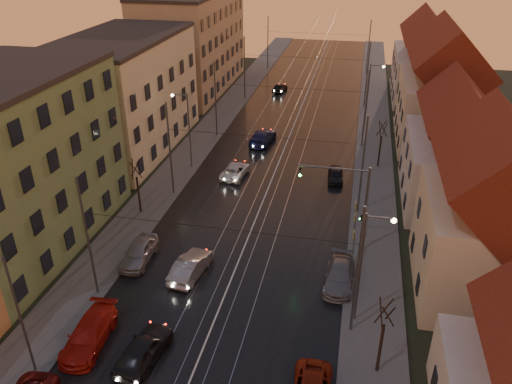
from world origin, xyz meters
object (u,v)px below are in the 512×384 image
Objects in this scene: street_lamp_3 at (371,89)px; street_lamp_1 at (367,259)px; driving_car_0 at (143,349)px; driving_car_1 at (191,266)px; parked_right_1 at (340,276)px; parked_left_2 at (89,334)px; street_lamp_2 at (186,123)px; driving_car_4 at (280,87)px; street_lamp_0 at (12,304)px; parked_left_3 at (139,252)px; traffic_light_mast at (353,198)px; driving_car_2 at (235,171)px; driving_car_3 at (262,137)px; parked_right_2 at (336,175)px.

street_lamp_1 is at bearing -90.00° from street_lamp_3.
driving_car_1 is at bearing -82.96° from driving_car_0.
parked_left_2 is at bearing -146.27° from parked_right_1.
driving_car_4 is at bearing 80.32° from street_lamp_2.
driving_car_0 is (5.99, 2.15, -4.10)m from street_lamp_0.
parked_left_2 is (-15.94, -41.35, -4.14)m from street_lamp_3.
parked_right_1 is at bearing -1.15° from parked_left_3.
street_lamp_3 is (18.21, 44.00, 0.00)m from street_lamp_0.
street_lamp_2 is at bearing 144.93° from traffic_light_mast.
traffic_light_mast is 1.60× the size of driving_car_2.
parked_right_1 is at bearing -130.77° from driving_car_0.
parked_right_1 is (-0.39, -4.42, -3.90)m from traffic_light_mast.
street_lamp_1 reaches higher than driving_car_2.
street_lamp_2 reaches higher than parked_left_2.
driving_car_1 reaches higher than driving_car_4.
street_lamp_1 is 27.05m from street_lamp_2.
street_lamp_1 is 8.08m from traffic_light_mast.
driving_car_2 is (-11.79, 10.85, -3.97)m from traffic_light_mast.
parked_right_1 is at bearing 112.83° from street_lamp_1.
parked_left_3 is (-16.48, 3.26, -4.11)m from street_lamp_1.
street_lamp_1 is (18.21, 8.00, 0.00)m from street_lamp_0.
parked_left_2 is at bearing -161.43° from street_lamp_1.
parked_left_2 is (-14.82, -13.35, -3.86)m from traffic_light_mast.
driving_car_4 is 54.22m from parked_left_2.
driving_car_4 is (-0.40, 29.96, 0.06)m from driving_car_2.
driving_car_3 is 20.84m from driving_car_4.
parked_right_1 is at bearing -89.66° from parked_right_2.
parked_left_2 is 1.13× the size of parked_left_3.
driving_car_3 is at bearing 115.02° from parked_right_1.
driving_car_4 is (-13.30, 12.80, -4.20)m from street_lamp_3.
street_lamp_2 is 24.24m from street_lamp_3.
street_lamp_3 is 35.97m from driving_car_1.
driving_car_2 is 9.23m from driving_car_3.
driving_car_4 reaches higher than parked_right_2.
street_lamp_0 is 36.79m from driving_car_3.
traffic_light_mast is 1.97× the size of parked_right_2.
parked_right_2 is at bearing 143.90° from driving_car_3.
street_lamp_3 is 43.79m from driving_car_0.
street_lamp_1 is 1.72× the size of driving_car_1.
parked_left_2 is at bearing 93.84° from driving_car_4.
parked_left_2 is 8.63m from parked_left_3.
driving_car_3 reaches higher than parked_left_2.
traffic_light_mast reaches higher than parked_left_3.
driving_car_0 is at bearing -128.73° from traffic_light_mast.
street_lamp_0 is 1.73× the size of driving_car_0.
parked_left_3 reaches higher than driving_car_2.
driving_car_1 is 0.85× the size of driving_car_3.
driving_car_3 is 33.61m from parked_left_2.
street_lamp_2 reaches higher than traffic_light_mast.
parked_right_1 is at bearing 118.95° from driving_car_3.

